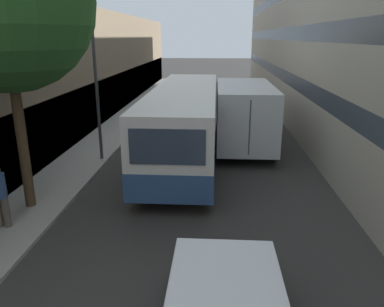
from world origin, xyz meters
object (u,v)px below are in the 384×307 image
(street_tree_left, at_px, (2,1))
(street_lamp, at_px, (92,25))
(box_truck, at_px, (243,110))
(bus, at_px, (185,121))
(panel_van, at_px, (194,90))

(street_tree_left, bearing_deg, street_lamp, 79.92)
(street_tree_left, bearing_deg, box_truck, 48.92)
(box_truck, distance_m, street_lamp, 7.53)
(box_truck, bearing_deg, bus, -137.87)
(bus, distance_m, street_tree_left, 7.84)
(street_lamp, height_order, street_tree_left, street_tree_left)
(street_lamp, bearing_deg, box_truck, 28.41)
(bus, height_order, street_tree_left, street_tree_left)
(box_truck, relative_size, panel_van, 1.76)
(street_lamp, bearing_deg, bus, 14.88)
(box_truck, height_order, street_lamp, street_lamp)
(box_truck, distance_m, street_tree_left, 10.81)
(bus, xyz_separation_m, box_truck, (2.49, 2.26, 0.02))
(box_truck, bearing_deg, street_lamp, -151.59)
(panel_van, bearing_deg, street_lamp, -102.63)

